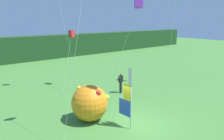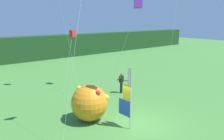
# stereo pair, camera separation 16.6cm
# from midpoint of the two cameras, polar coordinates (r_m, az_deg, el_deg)

# --- Properties ---
(ground_plane) EXTENTS (120.00, 120.00, 0.00)m
(ground_plane) POSITION_cam_midpoint_polar(r_m,az_deg,el_deg) (13.86, 6.79, -13.75)
(ground_plane) COLOR #478438
(distant_treeline) EXTENTS (80.00, 2.40, 3.73)m
(distant_treeline) POSITION_cam_midpoint_polar(r_m,az_deg,el_deg) (35.48, -24.94, 4.68)
(distant_treeline) COLOR #1E421E
(distant_treeline) RESTS_ON ground
(banner_flag) EXTENTS (0.06, 1.03, 3.67)m
(banner_flag) POSITION_cam_midpoint_polar(r_m,az_deg,el_deg) (12.80, 3.63, -7.41)
(banner_flag) COLOR #B7B7BC
(banner_flag) RESTS_ON ground
(person_mid_field) EXTENTS (0.55, 0.48, 1.74)m
(person_mid_field) POSITION_cam_midpoint_polar(r_m,az_deg,el_deg) (18.96, 2.00, -3.23)
(person_mid_field) COLOR black
(person_mid_field) RESTS_ON ground
(inflatable_balloon) EXTENTS (2.28, 2.28, 2.28)m
(inflatable_balloon) POSITION_cam_midpoint_polar(r_m,az_deg,el_deg) (13.92, -6.14, -8.44)
(inflatable_balloon) COLOR orange
(inflatable_balloon) RESTS_ON ground
(kite_purple_box_1) EXTENTS (1.95, 1.91, 7.47)m
(kite_purple_box_1) POSITION_cam_midpoint_polar(r_m,az_deg,el_deg) (12.22, 6.41, 16.99)
(kite_purple_box_1) COLOR brown
(kite_purple_box_1) RESTS_ON ground
(kite_green_diamond_2) EXTENTS (2.76, 1.31, 8.90)m
(kite_green_diamond_2) POSITION_cam_midpoint_polar(r_m,az_deg,el_deg) (21.67, 16.03, 16.93)
(kite_green_diamond_2) COLOR brown
(kite_green_diamond_2) RESTS_ON ground
(kite_red_box_3) EXTENTS (2.26, 1.87, 5.27)m
(kite_red_box_3) POSITION_cam_midpoint_polar(r_m,az_deg,el_deg) (20.70, -10.62, 9.13)
(kite_red_box_3) COLOR brown
(kite_red_box_3) RESTS_ON ground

